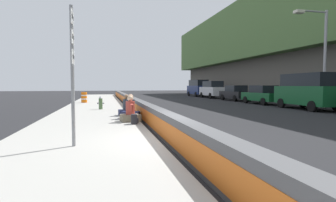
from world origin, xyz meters
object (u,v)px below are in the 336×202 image
object	(u,v)px
parked_car_fourth	(263,95)
parked_car_far	(212,89)
seated_person_rear	(127,109)
parked_car_third	(308,90)
fire_hydrant	(101,102)
seated_person_foreground	(130,113)
parked_car_midline	(236,93)
route_sign_post	(73,65)
construction_barrel	(84,97)
backpack	(134,119)
street_lamp	(320,49)
seated_person_middle	(131,111)
parked_car_farther	(198,88)

from	to	relation	value
parked_car_fourth	parked_car_far	world-z (taller)	parked_car_far
seated_person_rear	parked_car_third	xyz separation A→B (m)	(2.02, -12.90, 0.87)
fire_hydrant	seated_person_foreground	bearing A→B (deg)	-168.03
seated_person_rear	parked_car_midline	distance (m)	18.63
seated_person_foreground	parked_car_far	xyz separation A→B (m)	(21.99, -13.04, 0.69)
route_sign_post	construction_barrel	distance (m)	18.32
seated_person_foreground	backpack	bearing A→B (deg)	-174.11
parked_car_fourth	seated_person_foreground	bearing A→B (deg)	127.75
street_lamp	backpack	bearing A→B (deg)	111.19
fire_hydrant	seated_person_middle	size ratio (longest dim) A/B	0.76
parked_car_fourth	route_sign_post	bearing A→B (deg)	134.35
seated_person_middle	seated_person_rear	distance (m)	1.28
seated_person_middle	backpack	distance (m)	1.98
route_sign_post	seated_person_middle	size ratio (longest dim) A/B	3.10
fire_hydrant	parked_car_farther	size ratio (longest dim) A/B	0.17
construction_barrel	parked_car_third	bearing A→B (deg)	-120.46
backpack	construction_barrel	bearing A→B (deg)	11.66
route_sign_post	backpack	distance (m)	4.53
seated_person_rear	street_lamp	world-z (taller)	street_lamp
construction_barrel	street_lamp	world-z (taller)	street_lamp
route_sign_post	seated_person_foreground	distance (m)	5.13
seated_person_foreground	parked_car_third	xyz separation A→B (m)	(4.44, -12.93, 0.86)
seated_person_middle	backpack	xyz separation A→B (m)	(-1.97, 0.04, -0.17)
construction_barrel	parked_car_farther	distance (m)	21.33
parked_car_fourth	parked_car_far	xyz separation A→B (m)	(11.96, -0.09, 0.32)
street_lamp	parked_car_midline	xyz separation A→B (m)	(11.11, 0.76, -3.46)
backpack	parked_car_farther	xyz separation A→B (m)	(28.66, -13.00, 1.02)
seated_person_middle	parked_car_midline	xyz separation A→B (m)	(14.49, -13.03, 0.36)
construction_barrel	parked_car_far	xyz separation A→B (m)	(8.22, -15.97, 0.56)
construction_barrel	parked_car_fourth	world-z (taller)	parked_car_fourth
seated_person_foreground	street_lamp	xyz separation A→B (m)	(4.53, -13.91, 3.83)
backpack	parked_car_far	xyz separation A→B (m)	(22.82, -12.95, 0.85)
seated_person_foreground	parked_car_fourth	xyz separation A→B (m)	(10.02, -12.94, 0.37)
parked_car_third	parked_car_farther	world-z (taller)	same
street_lamp	parked_car_far	distance (m)	17.76
seated_person_rear	parked_car_far	xyz separation A→B (m)	(19.57, -13.01, 0.70)
parked_car_midline	seated_person_middle	bearing A→B (deg)	138.05
backpack	construction_barrel	world-z (taller)	construction_barrel
seated_person_middle	seated_person_rear	size ratio (longest dim) A/B	1.06
street_lamp	parked_car_far	bearing A→B (deg)	2.85
route_sign_post	seated_person_rear	world-z (taller)	route_sign_post
seated_person_middle	parked_car_third	distance (m)	13.25
parked_car_far	parked_car_farther	bearing A→B (deg)	-0.51
fire_hydrant	parked_car_farther	xyz separation A→B (m)	(21.44, -14.45, 0.77)
street_lamp	parked_car_fourth	world-z (taller)	street_lamp
seated_person_middle	parked_car_fourth	bearing A→B (deg)	-55.29
seated_person_foreground	parked_car_fourth	size ratio (longest dim) A/B	0.25
fire_hydrant	parked_car_far	size ratio (longest dim) A/B	0.18
fire_hydrant	backpack	size ratio (longest dim) A/B	2.20
backpack	parked_car_third	world-z (taller)	parked_car_third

